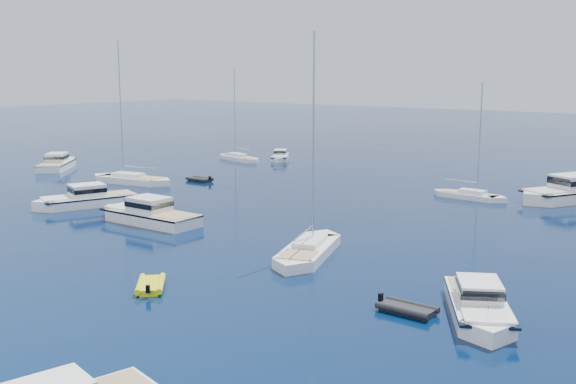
# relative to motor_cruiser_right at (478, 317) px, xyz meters

# --- Properties ---
(ground) EXTENTS (400.00, 400.00, 0.00)m
(ground) POSITION_rel_motor_cruiser_right_xyz_m (-21.56, -13.62, 0.00)
(ground) COLOR #08244C
(ground) RESTS_ON ground
(motor_cruiser_right) EXTENTS (7.06, 9.43, 2.43)m
(motor_cruiser_right) POSITION_rel_motor_cruiser_right_xyz_m (0.00, 0.00, 0.00)
(motor_cruiser_right) COLOR white
(motor_cruiser_right) RESTS_ON ground
(motor_cruiser_left) EXTENTS (6.43, 10.73, 2.70)m
(motor_cruiser_left) POSITION_rel_motor_cruiser_right_xyz_m (-41.00, 5.56, 0.00)
(motor_cruiser_left) COLOR white
(motor_cruiser_left) RESTS_ON ground
(motor_cruiser_centre) EXTENTS (10.89, 3.57, 2.84)m
(motor_cruiser_centre) POSITION_rel_motor_cruiser_right_xyz_m (-30.86, 4.43, 0.00)
(motor_cruiser_centre) COLOR silver
(motor_cruiser_centre) RESTS_ON ground
(motor_cruiser_far_l) EXTENTS (9.02, 9.78, 2.68)m
(motor_cruiser_far_l) POSITION_rel_motor_cruiser_right_xyz_m (-65.33, 18.90, 0.00)
(motor_cruiser_far_l) COLOR white
(motor_cruiser_far_l) RESTS_ON ground
(motor_cruiser_distant) EXTENTS (9.35, 13.05, 3.33)m
(motor_cruiser_distant) POSITION_rel_motor_cruiser_right_xyz_m (-5.27, 36.41, 0.00)
(motor_cruiser_distant) COLOR silver
(motor_cruiser_distant) RESTS_ON ground
(motor_cruiser_horizon) EXTENTS (5.92, 7.38, 1.93)m
(motor_cruiser_horizon) POSITION_rel_motor_cruiser_right_xyz_m (-47.50, 43.78, 0.00)
(motor_cruiser_horizon) COLOR white
(motor_cruiser_horizon) RESTS_ON ground
(sailboat_mid_r) EXTENTS (6.33, 11.11, 15.88)m
(sailboat_mid_r) POSITION_rel_motor_cruiser_right_xyz_m (-13.98, 4.23, 0.00)
(sailboat_mid_r) COLOR white
(sailboat_mid_r) RESTS_ON ground
(sailboat_mid_l) EXTENTS (11.74, 4.99, 16.74)m
(sailboat_mid_l) POSITION_rel_motor_cruiser_right_xyz_m (-48.25, 17.08, 0.00)
(sailboat_mid_l) COLOR white
(sailboat_mid_l) RESTS_ON ground
(sailboat_centre) EXTENTS (8.22, 2.38, 11.99)m
(sailboat_centre) POSITION_rel_motor_cruiser_right_xyz_m (-13.66, 31.51, 0.00)
(sailboat_centre) COLOR silver
(sailboat_centre) RESTS_ON ground
(sailboat_far_l) EXTENTS (9.48, 4.56, 13.49)m
(sailboat_far_l) POSITION_rel_motor_cruiser_right_xyz_m (-51.86, 39.67, 0.00)
(sailboat_far_l) COLOR silver
(sailboat_far_l) RESTS_ON ground
(tender_yellow) EXTENTS (3.70, 3.73, 0.95)m
(tender_yellow) POSITION_rel_motor_cruiser_right_xyz_m (-17.14, -7.30, 0.00)
(tender_yellow) COLOR #E2E70D
(tender_yellow) RESTS_ON ground
(tender_grey_near) EXTENTS (3.26, 1.86, 0.95)m
(tender_grey_near) POSITION_rel_motor_cruiser_right_xyz_m (-3.22, -1.77, 0.00)
(tender_grey_near) COLOR black
(tender_grey_near) RESTS_ON ground
(tender_grey_far) EXTENTS (3.30, 1.88, 0.95)m
(tender_grey_far) POSITION_rel_motor_cruiser_right_xyz_m (-43.02, 22.81, 0.00)
(tender_grey_far) COLOR black
(tender_grey_far) RESTS_ON ground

